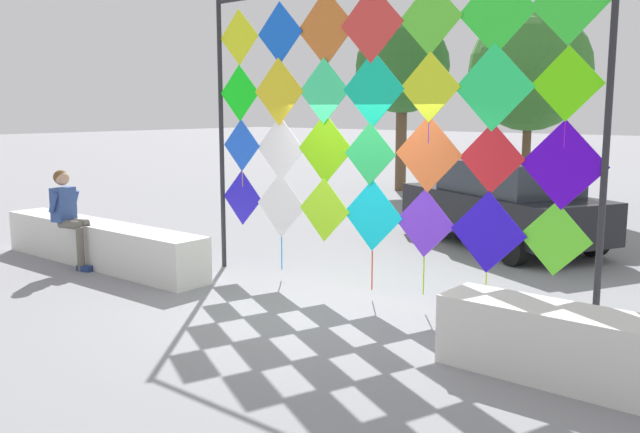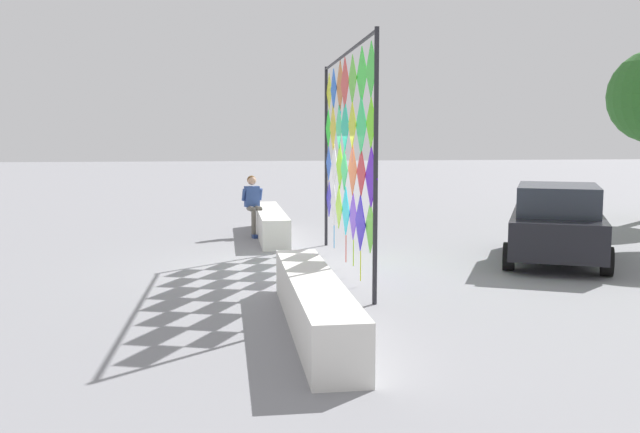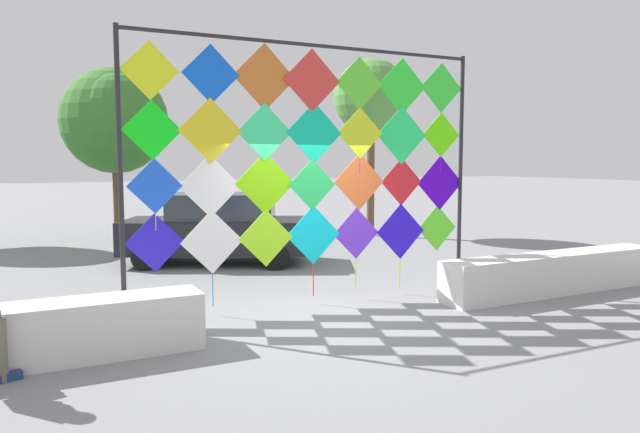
{
  "view_description": "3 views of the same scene",
  "coord_description": "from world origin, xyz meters",
  "views": [
    {
      "loc": [
        5.2,
        -6.28,
        2.45
      ],
      "look_at": [
        -0.11,
        0.14,
        1.14
      ],
      "focal_mm": 38.67,
      "sensor_mm": 36.0,
      "label": 1
    },
    {
      "loc": [
        12.98,
        -1.43,
        2.48
      ],
      "look_at": [
        0.35,
        0.33,
        1.02
      ],
      "focal_mm": 38.97,
      "sensor_mm": 36.0,
      "label": 2
    },
    {
      "loc": [
        -3.89,
        -7.41,
        2.25
      ],
      "look_at": [
        0.03,
        0.3,
        1.44
      ],
      "focal_mm": 33.28,
      "sensor_mm": 36.0,
      "label": 3
    }
  ],
  "objects": [
    {
      "name": "ground",
      "position": [
        0.0,
        0.0,
        0.0
      ],
      "size": [
        120.0,
        120.0,
        0.0
      ],
      "primitive_type": "plane",
      "color": "gray"
    },
    {
      "name": "plaza_ledge_left",
      "position": [
        -4.24,
        -0.3,
        0.34
      ],
      "size": [
        4.54,
        0.63,
        0.68
      ],
      "primitive_type": "cube",
      "color": "silver",
      "rests_on": "ground"
    },
    {
      "name": "parked_car",
      "position": [
        -0.02,
        5.17,
        0.78
      ],
      "size": [
        4.32,
        3.26,
        1.54
      ],
      "color": "black",
      "rests_on": "ground"
    },
    {
      "name": "kite_display_rack",
      "position": [
        0.19,
        0.83,
        2.4
      ],
      "size": [
        5.8,
        0.18,
        4.05
      ],
      "color": "#232328",
      "rests_on": "ground"
    },
    {
      "name": "plaza_ledge_right",
      "position": [
        4.24,
        -0.3,
        0.34
      ],
      "size": [
        4.54,
        0.63,
        0.68
      ],
      "primitive_type": "cube",
      "color": "silver",
      "rests_on": "ground"
    },
    {
      "name": "seated_vendor",
      "position": [
        -4.4,
        -0.7,
        0.9
      ],
      "size": [
        0.71,
        0.55,
        1.52
      ],
      "color": "#666056",
      "rests_on": "ground"
    }
  ]
}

